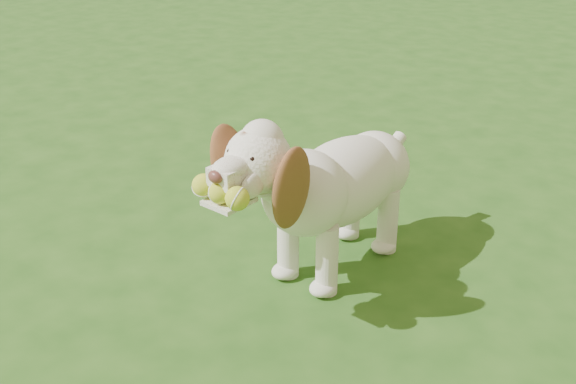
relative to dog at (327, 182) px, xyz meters
The scene contains 2 objects.
ground 0.62m from the dog, 101.42° to the left, with size 80.00×80.00×0.00m, color #234E16.
dog is the anchor object (origin of this frame).
Camera 1 is at (1.47, -2.59, 1.57)m, focal length 45.00 mm.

